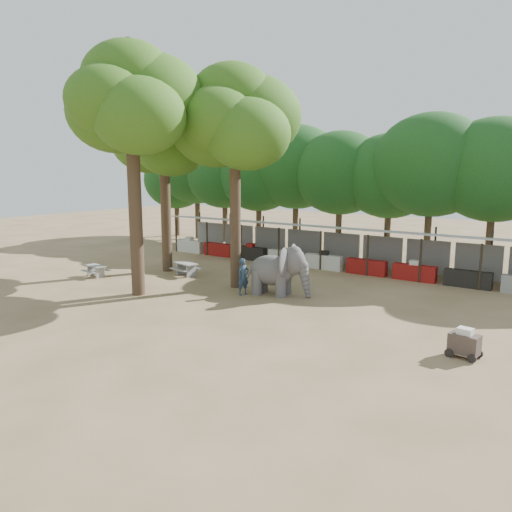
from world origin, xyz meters
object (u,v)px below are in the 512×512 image
Objects in this scene: yard_tree_center at (132,102)px; elephant at (279,270)px; handler at (243,277)px; picnic_table_near at (96,269)px; yard_tree_left at (164,133)px; cart_front at (464,343)px; yard_tree_back at (235,120)px; picnic_table_far at (186,267)px.

yard_tree_center is 3.61× the size of elephant.
picnic_table_near is at bearing 113.57° from handler.
yard_tree_left is 3.31× the size of elephant.
cart_front reaches higher than picnic_table_near.
picnic_table_far is at bearing 173.82° from yard_tree_back.
yard_tree_left is 8.87m from picnic_table_near.
elephant is 1.82× the size of handler.
yard_tree_back is 15.20m from cart_front.
elephant reaches higher than cart_front.
yard_tree_center is 5.04m from yard_tree_back.
yard_tree_center is 17.63m from cart_front.
yard_tree_back is at bearing 5.93° from picnic_table_far.
yard_tree_back reaches higher than picnic_table_near.
yard_tree_left is at bearing 87.52° from handler.
elephant is 1.92× the size of picnic_table_far.
yard_tree_back is 3.41× the size of elephant.
yard_tree_center is at bearing -171.52° from cart_front.
elephant is at bearing 32.29° from yard_tree_center.
cart_front is (20.35, -1.01, 0.06)m from picnic_table_near.
yard_tree_back is at bearing 163.11° from elephant.
yard_tree_center reaches higher than elephant.
yard_tree_left is at bearing 68.70° from picnic_table_near.
yard_tree_back is 7.87m from handler.
elephant is 6.93m from picnic_table_far.
yard_tree_left is 9.93× the size of cart_front.
cart_front is at bearing -14.67° from yard_tree_left.
handler is at bearing -156.03° from elephant.
handler reaches higher than picnic_table_far.
yard_tree_center is 6.94× the size of picnic_table_far.
picnic_table_far is (-0.98, 4.43, -8.72)m from yard_tree_center.
elephant is (5.87, 3.71, -7.97)m from yard_tree_center.
yard_tree_back reaches higher than handler.
elephant is at bearing 6.11° from picnic_table_far.
yard_tree_left reaches higher than handler.
yard_tree_left is 10.67m from handler.
picnic_table_far is 1.56× the size of cart_front.
picnic_table_near is at bearing -129.45° from picnic_table_far.
yard_tree_back is at bearing 26.01° from picnic_table_near.
yard_tree_center reaches higher than handler.
yard_tree_left is 6.03× the size of handler.
cart_front is at bearing -88.31° from handler.
cart_front is (18.32, -4.80, -7.70)m from yard_tree_left.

